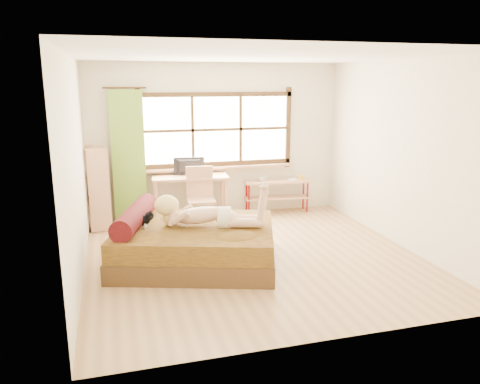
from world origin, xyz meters
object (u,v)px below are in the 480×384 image
object	(u,v)px
kitten	(140,219)
pipe_shelf	(278,189)
chair	(200,194)
bookshelf	(97,187)
woman	(207,203)
bed	(192,242)
desk	(190,182)

from	to	relation	value
kitten	pipe_shelf	size ratio (longest dim) A/B	0.25
chair	bookshelf	world-z (taller)	bookshelf
woman	chair	distance (m)	1.66
woman	kitten	size ratio (longest dim) A/B	4.67
bed	desk	xyz separation A→B (m)	(0.31, 1.92, 0.42)
chair	pipe_shelf	world-z (taller)	chair
bookshelf	pipe_shelf	bearing A→B (deg)	-6.34
bookshelf	chair	bearing A→B (deg)	-21.41
bed	desk	distance (m)	1.99
chair	bookshelf	distance (m)	1.70
bed	bookshelf	xyz separation A→B (m)	(-1.23, 1.96, 0.40)
kitten	pipe_shelf	world-z (taller)	kitten
bookshelf	woman	bearing A→B (deg)	-62.53
pipe_shelf	chair	bearing A→B (deg)	-157.54
woman	pipe_shelf	bearing A→B (deg)	67.85
woman	chair	size ratio (longest dim) A/B	1.44
desk	bookshelf	xyz separation A→B (m)	(-1.54, 0.04, -0.01)
desk	chair	distance (m)	0.40
pipe_shelf	bookshelf	distance (m)	3.19
desk	chair	size ratio (longest dim) A/B	1.32
woman	bookshelf	xyz separation A→B (m)	(-1.43, 2.03, -0.14)
bed	pipe_shelf	distance (m)	2.83
chair	kitten	bearing A→B (deg)	-121.32
bed	kitten	xyz separation A→B (m)	(-0.67, 0.08, 0.36)
desk	woman	bearing A→B (deg)	-88.08
desk	bookshelf	world-z (taller)	bookshelf
chair	bed	bearing A→B (deg)	-99.85
bed	desk	size ratio (longest dim) A/B	1.86
bed	pipe_shelf	bearing A→B (deg)	63.89
kitten	desk	size ratio (longest dim) A/B	0.23
pipe_shelf	bookshelf	bearing A→B (deg)	-173.36
woman	desk	world-z (taller)	woman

